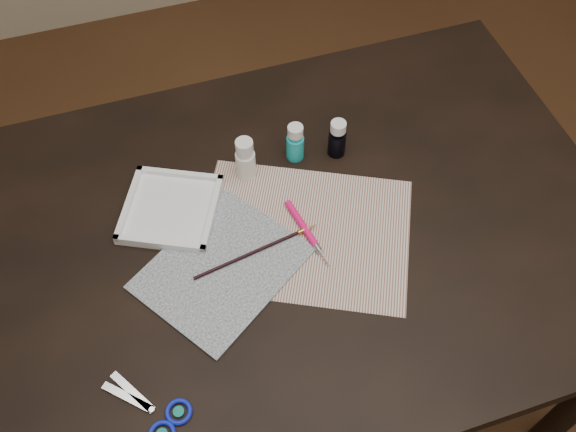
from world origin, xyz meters
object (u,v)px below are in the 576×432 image
object	(u,v)px
paper	(304,233)
paint_bottle_cyan	(295,142)
paint_bottle_white	(245,158)
canvas	(222,268)
paint_bottle_navy	(337,138)
scissors	(142,408)
palette_tray	(171,209)

from	to	relation	value
paper	paint_bottle_cyan	distance (m)	0.20
paint_bottle_white	canvas	bearing A→B (deg)	-117.45
paper	paint_bottle_navy	distance (m)	0.22
paper	paint_bottle_white	bearing A→B (deg)	110.54
paper	scissors	xyz separation A→B (m)	(-0.36, -0.24, 0.00)
palette_tray	paper	bearing A→B (deg)	-28.81
scissors	paint_bottle_cyan	bearing A→B (deg)	-89.19
paint_bottle_navy	palette_tray	xyz separation A→B (m)	(-0.36, -0.04, -0.03)
canvas	palette_tray	xyz separation A→B (m)	(-0.06, 0.16, 0.01)
canvas	scissors	size ratio (longest dim) A/B	1.64
paint_bottle_white	paper	bearing A→B (deg)	-69.46
paint_bottle_white	paint_bottle_navy	size ratio (longest dim) A/B	1.10
palette_tray	canvas	bearing A→B (deg)	-68.15
canvas	paint_bottle_navy	xyz separation A→B (m)	(0.30, 0.20, 0.04)
canvas	paint_bottle_cyan	bearing A→B (deg)	45.21
canvas	paint_bottle_cyan	distance (m)	0.31
paper	paint_bottle_white	size ratio (longest dim) A/B	4.10
paint_bottle_white	paint_bottle_navy	world-z (taller)	paint_bottle_white
scissors	canvas	bearing A→B (deg)	-87.52
canvas	scissors	xyz separation A→B (m)	(-0.19, -0.21, 0.00)
paint_bottle_cyan	paint_bottle_navy	world-z (taller)	same
canvas	palette_tray	distance (m)	0.17
paint_bottle_white	paint_bottle_cyan	world-z (taller)	paint_bottle_white
palette_tray	paint_bottle_cyan	bearing A→B (deg)	12.27
paint_bottle_cyan	paint_bottle_white	bearing A→B (deg)	-172.67
paint_bottle_navy	scissors	world-z (taller)	paint_bottle_navy
paint_bottle_white	palette_tray	bearing A→B (deg)	-164.59
paint_bottle_cyan	palette_tray	xyz separation A→B (m)	(-0.28, -0.06, -0.03)
scissors	palette_tray	size ratio (longest dim) A/B	0.97
scissors	palette_tray	xyz separation A→B (m)	(0.13, 0.37, 0.01)
paper	canvas	world-z (taller)	canvas
paper	palette_tray	size ratio (longest dim) A/B	2.27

